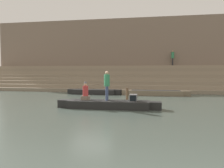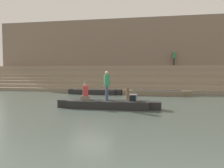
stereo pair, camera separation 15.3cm
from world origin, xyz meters
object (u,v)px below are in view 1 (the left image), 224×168
object	(u,v)px
tv_set	(133,98)
moored_boat_shore	(156,93)
person_standing	(107,83)
person_rowing	(85,93)
mooring_post	(127,94)
moored_boat_distant	(94,92)
person_on_steps	(173,57)
rowboat_main	(108,104)

from	to	relation	value
tv_set	moored_boat_shore	bearing A→B (deg)	83.09
person_standing	person_rowing	xyz separation A→B (m)	(-1.29, -0.04, -0.56)
mooring_post	moored_boat_shore	bearing A→B (deg)	62.19
person_rowing	mooring_post	bearing A→B (deg)	56.11
moored_boat_shore	moored_boat_distant	size ratio (longest dim) A/B	1.17
moored_boat_shore	person_on_steps	distance (m)	8.53
person_on_steps	mooring_post	bearing A→B (deg)	153.54
rowboat_main	person_rowing	world-z (taller)	person_rowing
rowboat_main	moored_boat_distant	bearing A→B (deg)	112.28
rowboat_main	tv_set	bearing A→B (deg)	-0.39
moored_boat_shore	mooring_post	bearing A→B (deg)	-121.76
person_rowing	person_on_steps	bearing A→B (deg)	65.77
moored_boat_distant	mooring_post	distance (m)	5.40
rowboat_main	person_rowing	bearing A→B (deg)	177.84
moored_boat_shore	tv_set	bearing A→B (deg)	-104.66
rowboat_main	person_on_steps	bearing A→B (deg)	73.05
tv_set	moored_boat_shore	size ratio (longest dim) A/B	0.08
person_standing	person_rowing	size ratio (longest dim) A/B	1.59
person_rowing	moored_boat_distant	bearing A→B (deg)	99.98
tv_set	mooring_post	size ratio (longest dim) A/B	0.52
mooring_post	person_on_steps	size ratio (longest dim) A/B	0.52
tv_set	rowboat_main	bearing A→B (deg)	-178.31
person_standing	rowboat_main	bearing A→B (deg)	-62.50
rowboat_main	mooring_post	distance (m)	3.46
tv_set	person_on_steps	world-z (taller)	person_on_steps
person_standing	person_on_steps	size ratio (longest dim) A/B	0.95
person_standing	moored_boat_shore	world-z (taller)	person_standing
moored_boat_shore	moored_boat_distant	world-z (taller)	same
rowboat_main	person_rowing	size ratio (longest dim) A/B	5.57
person_rowing	moored_boat_shore	bearing A→B (deg)	59.01
person_rowing	moored_boat_distant	xyz separation A→B (m)	(-1.38, 7.35, -0.64)
person_rowing	mooring_post	distance (m)	3.94
rowboat_main	person_standing	xyz separation A→B (m)	(-0.11, 0.13, 1.20)
person_rowing	person_on_steps	size ratio (longest dim) A/B	0.60
person_rowing	moored_boat_distant	distance (m)	7.51
moored_boat_distant	mooring_post	bearing A→B (deg)	-42.72
moored_boat_distant	tv_set	bearing A→B (deg)	-54.11
mooring_post	person_on_steps	distance (m)	12.67
person_rowing	mooring_post	world-z (taller)	person_rowing
moored_boat_distant	person_on_steps	world-z (taller)	person_on_steps
rowboat_main	moored_boat_distant	xyz separation A→B (m)	(-2.79, 7.45, 0.00)
mooring_post	person_on_steps	bearing A→B (deg)	69.54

